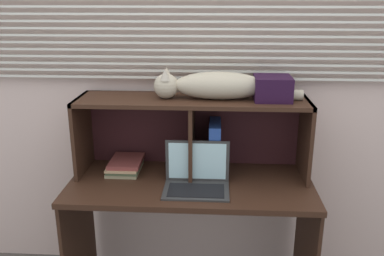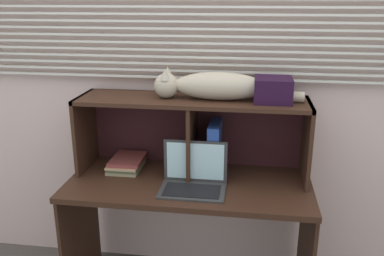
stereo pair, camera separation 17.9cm
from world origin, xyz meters
name	(u,v)px [view 1 (the left image)]	position (x,y,z in m)	size (l,w,h in m)	color
back_panel_with_blinds	(194,70)	(0.00, 0.55, 1.26)	(4.40, 0.08, 2.50)	beige
desk	(191,206)	(0.00, 0.22, 0.57)	(1.30, 0.58, 0.71)	#351F14
hutch_shelf_unit	(192,120)	(0.00, 0.37, 1.01)	(1.25, 0.32, 0.43)	#351F14
cat	(212,86)	(0.11, 0.34, 1.22)	(0.78, 0.16, 0.16)	#B6AB92
laptop	(197,179)	(0.04, 0.15, 0.77)	(0.34, 0.22, 0.24)	#313131
binder_upright	(215,148)	(0.13, 0.34, 0.86)	(0.06, 0.23, 0.30)	#234293
book_stack	(125,165)	(-0.38, 0.34, 0.75)	(0.19, 0.24, 0.07)	#9B9571
storage_box	(272,88)	(0.42, 0.34, 1.21)	(0.19, 0.19, 0.12)	black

